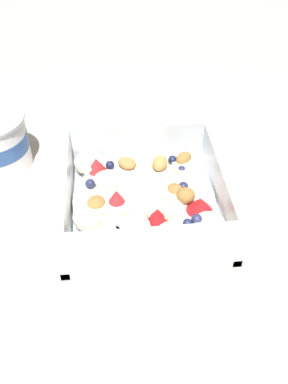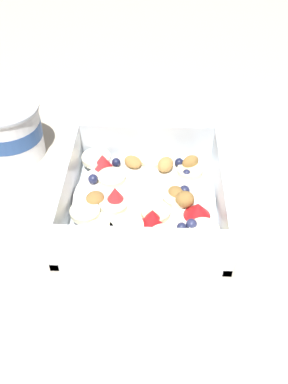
# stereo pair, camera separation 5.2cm
# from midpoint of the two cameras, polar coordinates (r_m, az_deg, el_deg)

# --- Properties ---
(ground_plane) EXTENTS (2.40, 2.40, 0.00)m
(ground_plane) POSITION_cam_midpoint_polar(r_m,az_deg,el_deg) (0.53, 0.91, -3.33)
(ground_plane) COLOR beige
(fruit_bowl) EXTENTS (0.20, 0.20, 0.06)m
(fruit_bowl) POSITION_cam_midpoint_polar(r_m,az_deg,el_deg) (0.53, 2.85, -0.92)
(fruit_bowl) COLOR white
(fruit_bowl) RESTS_ON ground
(spoon) EXTENTS (0.11, 0.15, 0.01)m
(spoon) POSITION_cam_midpoint_polar(r_m,az_deg,el_deg) (0.42, 3.32, -20.42)
(spoon) COLOR silver
(spoon) RESTS_ON ground
(yogurt_cup) EXTENTS (0.10, 0.10, 0.08)m
(yogurt_cup) POSITION_cam_midpoint_polar(r_m,az_deg,el_deg) (0.62, -15.17, 7.71)
(yogurt_cup) COLOR white
(yogurt_cup) RESTS_ON ground
(folded_napkin) EXTENTS (0.13, 0.13, 0.01)m
(folded_napkin) POSITION_cam_midpoint_polar(r_m,az_deg,el_deg) (0.71, 2.04, 10.33)
(folded_napkin) COLOR silver
(folded_napkin) RESTS_ON ground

